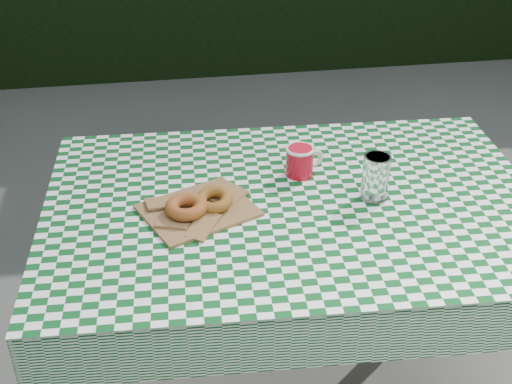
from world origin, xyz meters
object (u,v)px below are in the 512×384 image
at_px(paper_bag, 198,209).
at_px(coffee_mug, 300,161).
at_px(table, 290,311).
at_px(drinking_glass, 376,178).

distance_m(paper_bag, coffee_mug, 0.33).
distance_m(table, paper_bag, 0.46).
height_order(table, paper_bag, paper_bag).
bearing_deg(coffee_mug, table, -122.88).
bearing_deg(coffee_mug, paper_bag, -169.31).
height_order(paper_bag, drinking_glass, drinking_glass).
xyz_separation_m(coffee_mug, drinking_glass, (0.17, -0.15, 0.02)).
bearing_deg(paper_bag, table, 2.45).
distance_m(table, drinking_glass, 0.49).
distance_m(coffee_mug, drinking_glass, 0.23).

